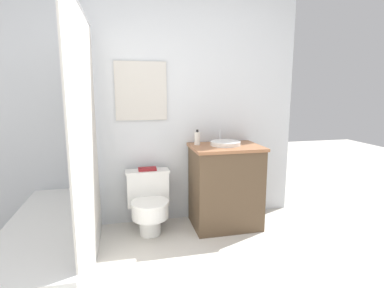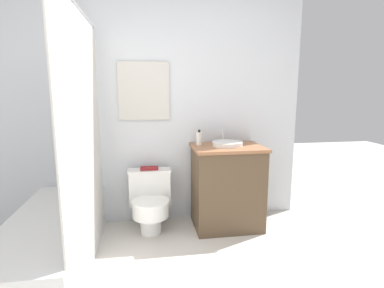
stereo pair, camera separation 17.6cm
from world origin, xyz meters
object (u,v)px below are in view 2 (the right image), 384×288
Objects in this scene: sink at (227,144)px; book_on_tank at (149,168)px; toilet at (150,200)px; soap_bottle at (199,138)px.

book_on_tank is at bearing 171.08° from sink.
toilet is at bearing -90.00° from book_on_tank.
book_on_tank is (-0.78, 0.12, -0.25)m from sink.
book_on_tank reaches higher than toilet.
soap_bottle reaches higher than toilet.
soap_bottle reaches higher than book_on_tank.
sink is at bearing -0.90° from toilet.
soap_bottle is at bearing 7.70° from toilet.
book_on_tank is at bearing 175.33° from soap_bottle.
soap_bottle is (-0.27, 0.08, 0.05)m from sink.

